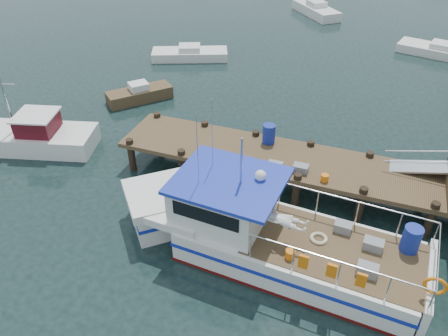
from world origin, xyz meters
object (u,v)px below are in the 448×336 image
(moored_rowboat, at_px, (140,94))
(moored_a, at_px, (190,54))
(work_boat, at_px, (25,136))
(moored_b, at_px, (316,10))
(lobster_boat, at_px, (260,232))
(moored_c, at_px, (442,51))
(dock, at_px, (426,166))

(moored_rowboat, relative_size, moored_a, 0.66)
(work_boat, height_order, moored_rowboat, work_boat)
(moored_rowboat, bearing_deg, moored_a, 70.87)
(work_boat, height_order, moored_a, work_boat)
(moored_rowboat, height_order, moored_b, moored_b)
(work_boat, xyz_separation_m, moored_rowboat, (2.65, 6.47, -0.21))
(lobster_boat, distance_m, moored_a, 19.28)
(moored_c, bearing_deg, moored_rowboat, -116.80)
(moored_a, bearing_deg, dock, -41.01)
(lobster_boat, bearing_deg, moored_b, 100.70)
(work_boat, relative_size, moored_rowboat, 2.00)
(work_boat, bearing_deg, moored_a, 63.35)
(moored_b, bearing_deg, moored_rowboat, -92.99)
(lobster_boat, relative_size, moored_a, 2.05)
(lobster_boat, height_order, moored_b, lobster_boat)
(lobster_boat, bearing_deg, dock, 43.79)
(moored_rowboat, bearing_deg, lobster_boat, -61.48)
(dock, height_order, moored_a, dock)
(lobster_boat, distance_m, moored_b, 30.68)
(moored_b, bearing_deg, dock, -57.43)
(work_boat, distance_m, moored_b, 29.03)
(moored_rowboat, xyz_separation_m, moored_a, (0.06, 7.10, -0.04))
(dock, bearing_deg, moored_rowboat, 161.63)
(dock, height_order, moored_c, dock)
(moored_a, height_order, moored_b, moored_b)
(dock, bearing_deg, moored_a, 141.30)
(work_boat, height_order, moored_c, work_boat)
(work_boat, bearing_deg, moored_b, 56.38)
(work_boat, xyz_separation_m, moored_c, (19.57, 20.41, -0.26))
(moored_a, bearing_deg, lobster_boat, -60.94)
(lobster_boat, relative_size, moored_rowboat, 3.13)
(lobster_boat, bearing_deg, moored_rowboat, 141.02)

